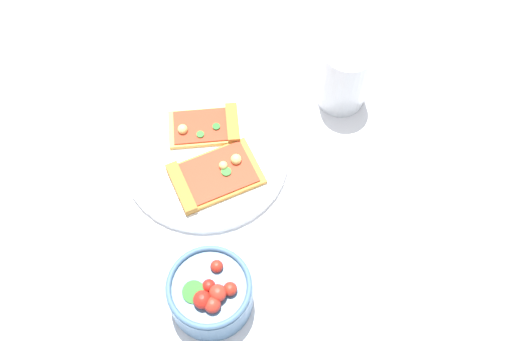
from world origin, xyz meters
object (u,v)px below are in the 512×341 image
at_px(pizza_slice_far, 211,177).
at_px(soda_glass, 344,77).
at_px(plate, 206,156).
at_px(salad_bowl, 210,293).
at_px(pizza_slice_near, 209,126).

height_order(pizza_slice_far, soda_glass, soda_glass).
distance_m(plate, salad_bowl, 0.24).
distance_m(plate, soda_glass, 0.27).
bearing_deg(plate, pizza_slice_far, 47.18).
distance_m(plate, pizza_slice_far, 0.05).
height_order(plate, soda_glass, soda_glass).
distance_m(plate, pizza_slice_near, 0.05).
relative_size(pizza_slice_far, soda_glass, 1.33).
relative_size(pizza_slice_near, pizza_slice_far, 0.82).
bearing_deg(plate, salad_bowl, 37.70).
xyz_separation_m(pizza_slice_near, pizza_slice_far, (0.08, 0.06, -0.00)).
relative_size(plate, soda_glass, 2.19).
height_order(pizza_slice_near, soda_glass, soda_glass).
distance_m(pizza_slice_far, soda_glass, 0.28).
distance_m(pizza_slice_far, salad_bowl, 0.20).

